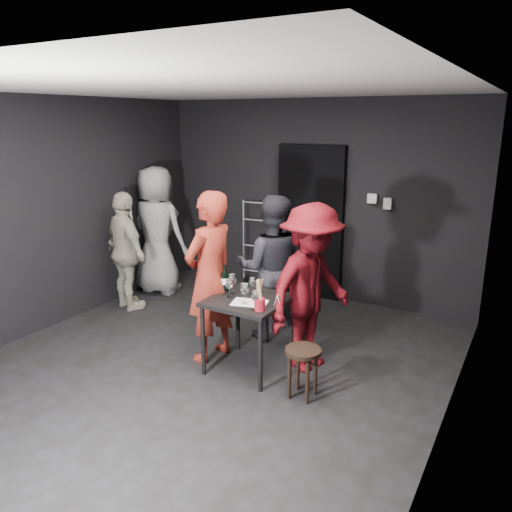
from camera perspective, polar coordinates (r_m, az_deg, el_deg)
The scene contains 26 objects.
floor at distance 5.25m, azimuth -5.26°, elevation -12.24°, with size 4.50×5.00×0.02m, color black.
ceiling at distance 4.66m, azimuth -6.12°, elevation 18.61°, with size 4.50×5.00×0.02m, color silver.
wall_back at distance 6.93m, azimuth 6.49°, elevation 6.34°, with size 4.50×0.04×2.70m, color black.
wall_left at distance 6.34m, azimuth -22.53°, elevation 4.41°, with size 0.04×5.00×2.70m, color black.
wall_right at distance 3.96m, azimuth 21.94°, elevation -1.65°, with size 0.04×5.00×2.70m, color black.
doorway at distance 6.93m, azimuth 6.21°, elevation 3.83°, with size 0.95×0.10×2.10m, color black.
wallbox_upper at distance 6.58m, azimuth 13.17°, elevation 6.43°, with size 0.12×0.06×0.12m, color #B7B7B2.
wallbox_lower at distance 6.53m, azimuth 14.83°, elevation 5.82°, with size 0.10×0.06×0.14m, color #B7B7B2.
hand_truck at distance 7.30m, azimuth -0.27°, elevation -2.12°, with size 0.44×0.36×1.31m.
tasting_table at distance 4.89m, azimuth -0.91°, elevation -5.95°, with size 0.72×0.72×0.75m.
stool at distance 4.55m, azimuth 5.39°, elevation -11.68°, with size 0.33×0.33×0.47m.
server_red at distance 5.04m, azimuth -5.32°, elevation -0.76°, with size 0.76×0.50×2.07m, color maroon.
woman_black at distance 5.55m, azimuth 1.83°, elevation -0.62°, with size 0.88×0.48×1.80m, color #26262E.
man_maroon at distance 4.87m, azimuth 6.32°, elevation -2.58°, with size 1.21×0.56×1.87m, color #620B12.
bystander_cream at distance 6.64m, azimuth -14.65°, elevation 0.72°, with size 0.94×0.45×1.61m, color beige.
bystander_grey at distance 7.16m, azimuth -11.30°, elevation 4.31°, with size 1.06×0.58×2.18m, color gray.
tasting_mat at distance 4.74m, azimuth -0.74°, elevation -5.36°, with size 0.33×0.22×0.00m, color white.
wine_glass_a at distance 4.86m, azimuth -3.06°, elevation -3.65°, with size 0.08×0.08×0.20m, color white, non-canonical shape.
wine_glass_b at distance 4.96m, azimuth -2.76°, elevation -3.11°, with size 0.08×0.08×0.22m, color white, non-canonical shape.
wine_glass_c at distance 4.96m, azimuth -0.42°, elevation -3.32°, with size 0.07×0.07×0.18m, color white, non-canonical shape.
wine_glass_d at distance 4.69m, azimuth -1.33°, elevation -4.19°, with size 0.08×0.08×0.22m, color white, non-canonical shape.
wine_glass_e at distance 4.53m, azimuth -0.06°, elevation -5.02°, with size 0.08×0.08×0.21m, color white, non-canonical shape.
wine_glass_f at distance 4.81m, azimuth 0.24°, elevation -3.85°, with size 0.07×0.07×0.19m, color white, non-canonical shape.
wine_bottle at distance 5.03m, azimuth -3.59°, elevation -2.87°, with size 0.07×0.07×0.28m.
breadstick_cup at distance 4.52m, azimuth 0.43°, elevation -4.54°, with size 0.10×0.10×0.31m.
reserved_card at distance 4.70m, azimuth 2.36°, elevation -4.89°, with size 0.09×0.14×0.11m, color white, non-canonical shape.
Camera 1 is at (2.72, -3.78, 2.44)m, focal length 35.00 mm.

